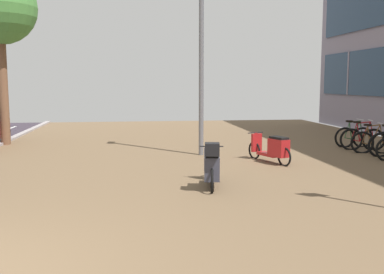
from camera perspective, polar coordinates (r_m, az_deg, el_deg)
name	(u,v)px	position (r m, az deg, el deg)	size (l,w,h in m)	color
bicycle_rack_08	(373,142)	(14.40, 22.45, -0.62)	(1.29, 0.48, 0.97)	black
bicycle_rack_09	(362,139)	(14.98, 21.31, -0.25)	(1.39, 0.50, 1.00)	black
bicycle_rack_10	(354,137)	(15.58, 20.30, 0.01)	(1.33, 0.48, 0.97)	black
scooter_near	(273,148)	(11.88, 10.50, -1.46)	(0.85, 1.69, 0.78)	black
scooter_mid	(212,166)	(8.92, 2.60, -3.79)	(0.62, 1.70, 1.01)	black
lamp_post	(201,32)	(12.97, 1.22, 13.46)	(0.20, 0.52, 6.51)	slate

